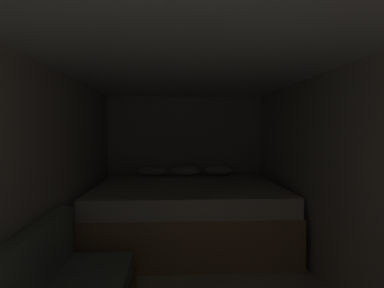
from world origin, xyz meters
The scene contains 5 objects.
wall_back centered at (0.00, 4.75, 0.99)m, with size 2.54×0.05×1.98m, color beige.
wall_left centered at (-1.25, 2.04, 0.99)m, with size 0.05×5.37×1.98m, color beige.
wall_right centered at (1.25, 2.04, 0.99)m, with size 0.05×5.37×1.98m, color beige.
ceiling_slab centered at (0.00, 2.04, 2.00)m, with size 2.54×5.37×0.05m, color white.
bed centered at (0.00, 3.73, 0.38)m, with size 2.32×1.92×0.90m.
Camera 1 is at (-0.16, -0.34, 1.45)m, focal length 29.78 mm.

